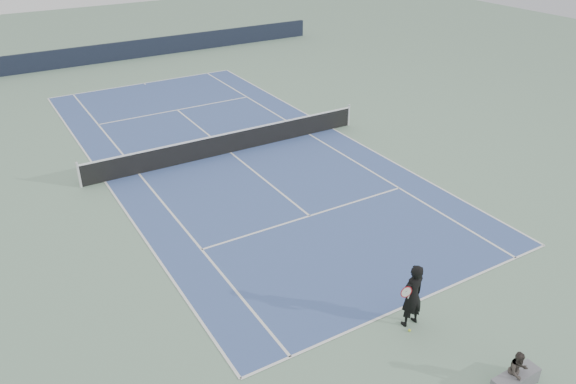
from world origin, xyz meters
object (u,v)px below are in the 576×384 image
tennis_ball (410,330)px  spectator_bench (516,376)px  tennis_player (412,295)px  tennis_net (230,142)px

tennis_ball → spectator_bench: spectator_bench is taller
tennis_player → tennis_ball: 0.95m
tennis_ball → tennis_net: bearing=85.6°
tennis_ball → tennis_player: bearing=51.7°
tennis_ball → spectator_bench: size_ratio=0.05×
tennis_net → tennis_ball: bearing=-94.4°
tennis_player → spectator_bench: 3.01m
tennis_net → tennis_ball: size_ratio=186.31×
tennis_player → tennis_ball: tennis_player is taller
tennis_net → tennis_ball: (-0.98, -12.68, -0.47)m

